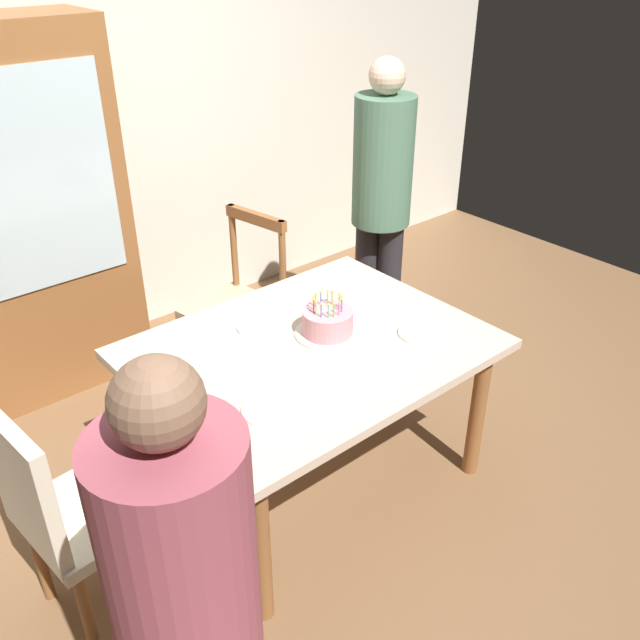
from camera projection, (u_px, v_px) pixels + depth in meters
ground at (312, 477)px, 3.20m from camera, size 6.40×6.40×0.00m
back_wall at (96, 121)px, 3.76m from camera, size 6.40×0.10×2.60m
dining_table at (311, 362)px, 2.87m from camera, size 1.40×1.09×0.73m
birthday_cake at (328, 323)px, 2.87m from camera, size 0.28×0.28×0.18m
plate_near_celebrant at (272, 408)px, 2.45m from camera, size 0.22×0.22×0.01m
plate_far_side at (262, 326)px, 2.95m from camera, size 0.22×0.22×0.01m
plate_near_guest at (424, 333)px, 2.90m from camera, size 0.22×0.22×0.01m
fork_near_celebrant at (232, 425)px, 2.37m from camera, size 0.18×0.02×0.01m
fork_far_side at (232, 340)px, 2.86m from camera, size 0.18×0.04×0.01m
chair_spindle_back at (238, 308)px, 3.66m from camera, size 0.51×0.51×0.95m
chair_upholstered at (66, 508)px, 2.31m from camera, size 0.48×0.48×0.95m
person_celebrant at (190, 621)px, 1.51m from camera, size 0.32×0.32×1.60m
person_guest at (381, 197)px, 3.69m from camera, size 0.32×0.32×1.68m
china_cabinet at (11, 224)px, 3.39m from camera, size 1.10×0.45×1.90m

